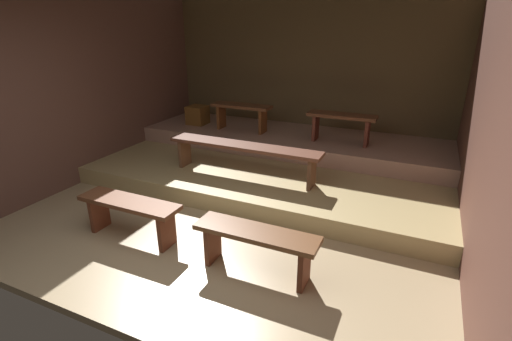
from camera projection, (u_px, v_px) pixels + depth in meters
name	position (u px, v px, depth m)	size (l,w,h in m)	color
ground	(253.00, 198.00, 5.24)	(5.89, 5.35, 0.08)	#9C8663
wall_back	(307.00, 74.00, 6.66)	(5.89, 0.06, 2.76)	brown
wall_left	(100.00, 83.00, 5.71)	(0.06, 5.35, 2.76)	brown
wall_right	(487.00, 116.00, 3.72)	(0.06, 5.35, 2.76)	brown
platform_lower	(274.00, 168.00, 5.85)	(5.09, 2.95, 0.24)	tan
platform_middle	(291.00, 141.00, 6.40)	(5.09, 1.45, 0.24)	#A47D6C
bench_floor_left	(130.00, 209.00, 4.08)	(1.19, 0.32, 0.46)	brown
bench_floor_right	(256.00, 241.00, 3.49)	(1.19, 0.32, 0.46)	#59341B
bench_lower_center	(243.00, 150.00, 5.12)	(2.20, 0.32, 0.46)	brown
bench_middle_left	(241.00, 111.00, 6.43)	(1.04, 0.32, 0.46)	brown
bench_middle_right	(341.00, 121.00, 5.76)	(1.04, 0.32, 0.46)	brown
wooden_crate_middle	(198.00, 115.00, 6.92)	(0.33, 0.33, 0.33)	brown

